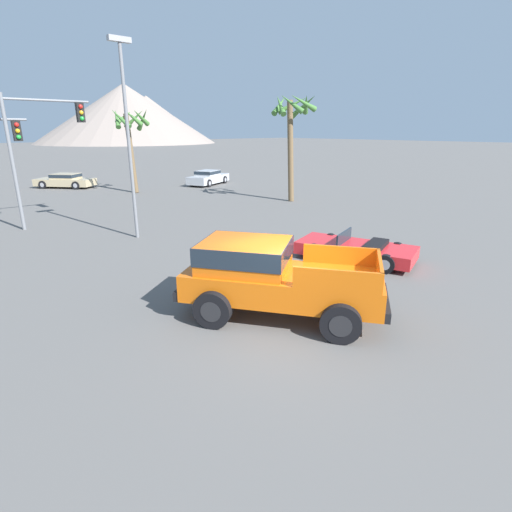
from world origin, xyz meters
name	(u,v)px	position (x,y,z in m)	size (l,w,h in m)	color
ground_plane	(287,319)	(0.00, 0.00, 0.00)	(320.00, 320.00, 0.00)	#5B5956
orange_pickup_truck	(270,275)	(-0.10, 0.52, 1.08)	(4.45, 5.25, 1.89)	orange
red_convertible_car	(356,250)	(5.26, 1.67, 0.39)	(2.97, 4.44, 1.02)	red
parked_car_silver	(208,177)	(13.25, 22.32, 0.61)	(4.68, 3.36, 1.21)	#B7BABF
parked_car_tan	(65,180)	(3.49, 28.43, 0.58)	(4.30, 4.61, 1.13)	tan
traffic_light_main	(42,137)	(-1.21, 14.78, 4.21)	(3.78, 0.38, 6.05)	slate
street_lamp_post	(127,124)	(0.79, 9.93, 4.73)	(0.90, 0.24, 7.91)	slate
palm_tree_short	(293,120)	(12.63, 11.98, 5.06)	(2.82, 2.87, 6.70)	brown
palm_tree_leaning	(131,130)	(6.58, 22.17, 4.51)	(2.73, 2.73, 6.02)	brown
distant_mountain_range	(4,112)	(18.62, 126.21, 9.13)	(135.63, 63.33, 21.02)	gray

